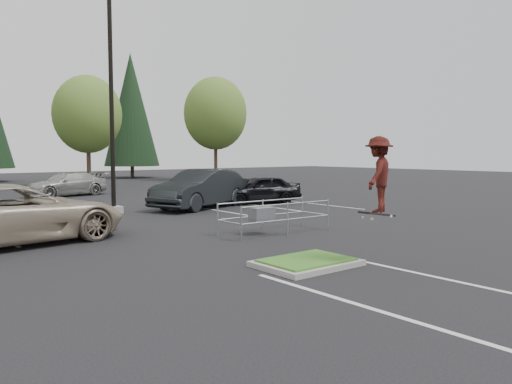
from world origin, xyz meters
TOP-DOWN VIEW (x-y plane):
  - ground at (0.00, 0.00)m, footprint 120.00×120.00m
  - grass_median at (0.00, 0.00)m, footprint 2.20×1.60m
  - stall_lines at (-1.35, 6.02)m, footprint 22.62×17.60m
  - light_pole at (0.50, 12.00)m, footprint 0.70×0.60m
  - decid_c at (5.99, 29.83)m, footprint 5.12×5.12m
  - decid_d at (17.99, 30.33)m, footprint 5.76×5.76m
  - conif_c at (14.00, 39.50)m, footprint 5.50×5.50m
  - cart_corral at (2.09, 4.01)m, footprint 3.61×1.35m
  - skateboarder at (1.20, -1.00)m, footprint 1.25×1.01m
  - car_l_tan at (-4.50, 7.00)m, footprint 6.43×3.66m
  - car_r_charc at (4.50, 11.50)m, footprint 5.74×3.70m
  - car_r_black at (8.00, 11.50)m, footprint 4.44×2.78m
  - car_far_silver at (1.79, 21.87)m, footprint 5.08×2.89m

SIDE VIEW (x-z plane):
  - ground at x=0.00m, z-range 0.00..0.00m
  - stall_lines at x=-1.35m, z-range 0.00..0.01m
  - grass_median at x=0.00m, z-range 0.00..0.16m
  - cart_corral at x=2.09m, z-range 0.13..1.14m
  - car_far_silver at x=1.79m, z-range 0.00..1.39m
  - car_r_black at x=8.00m, z-range 0.00..1.41m
  - car_l_tan at x=-4.50m, z-range 0.00..1.69m
  - car_r_charc at x=4.50m, z-range 0.00..1.79m
  - skateboarder at x=1.20m, z-range 1.14..2.97m
  - light_pole at x=0.50m, z-range -0.50..9.62m
  - decid_c at x=5.99m, z-range 1.06..9.45m
  - decid_d at x=17.99m, z-range 1.20..10.63m
  - conif_c at x=14.00m, z-range 0.60..13.10m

